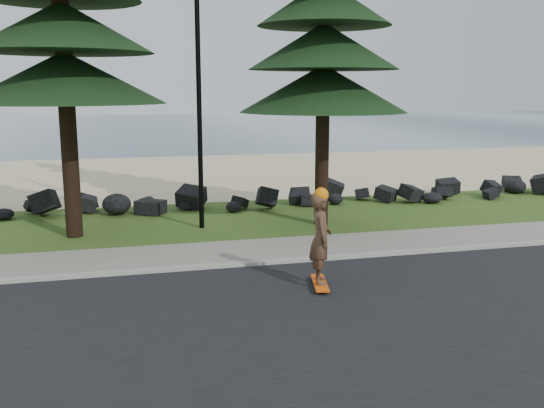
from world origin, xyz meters
name	(u,v)px	position (x,y,z in m)	size (l,w,h in m)	color
ground	(220,257)	(0.00, 0.00, 0.00)	(160.00, 160.00, 0.00)	#36551A
road	(263,327)	(0.00, -4.50, 0.01)	(160.00, 7.00, 0.02)	black
kerb	(226,265)	(0.00, -0.90, 0.05)	(160.00, 0.20, 0.10)	#AAA799
sidewalk	(219,253)	(0.00, 0.20, 0.04)	(160.00, 2.00, 0.08)	gray
beach_sand	(169,174)	(0.00, 14.50, 0.01)	(160.00, 15.00, 0.01)	#CCAB88
ocean	(140,127)	(0.00, 51.00, 0.00)	(160.00, 58.00, 0.01)	#324C5F
seawall_boulders	(192,211)	(0.00, 5.60, 0.00)	(60.00, 2.40, 1.10)	black
lamp_post	(199,82)	(0.00, 3.20, 4.13)	(0.25, 0.14, 8.14)	black
skateboarder	(321,239)	(1.59, -2.75, 1.03)	(0.57, 1.13, 2.04)	#F05A0E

